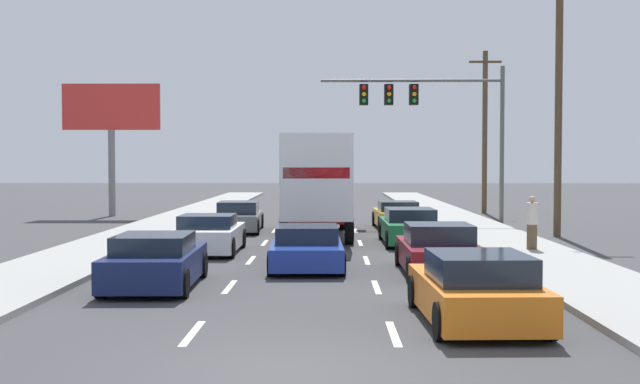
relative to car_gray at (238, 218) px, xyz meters
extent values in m
plane|color=#3D3D3F|center=(3.17, 2.79, -0.56)|extent=(140.00, 140.00, 0.00)
cube|color=#9E9E99|center=(9.95, -2.21, -0.49)|extent=(3.06, 80.00, 0.14)
cube|color=#9E9E99|center=(-3.61, -2.21, -0.49)|extent=(3.06, 80.00, 0.14)
cube|color=silver|center=(1.47, -19.66, -0.56)|extent=(0.14, 2.00, 0.01)
cube|color=silver|center=(1.47, -14.66, -0.56)|extent=(0.14, 2.00, 0.01)
cube|color=silver|center=(1.47, -9.66, -0.56)|extent=(0.14, 2.00, 0.01)
cube|color=silver|center=(1.47, -4.66, -0.56)|extent=(0.14, 2.00, 0.01)
cube|color=silver|center=(1.47, 0.34, -0.56)|extent=(0.14, 2.00, 0.01)
cube|color=silver|center=(1.47, 5.34, -0.56)|extent=(0.14, 2.00, 0.01)
cube|color=silver|center=(1.47, 10.34, -0.56)|extent=(0.14, 2.00, 0.01)
cube|color=silver|center=(1.47, 15.34, -0.56)|extent=(0.14, 2.00, 0.01)
cube|color=silver|center=(1.47, 20.34, -0.56)|extent=(0.14, 2.00, 0.01)
cube|color=silver|center=(1.47, 25.34, -0.56)|extent=(0.14, 2.00, 0.01)
cube|color=silver|center=(4.87, -19.66, -0.56)|extent=(0.14, 2.00, 0.01)
cube|color=silver|center=(4.87, -14.66, -0.56)|extent=(0.14, 2.00, 0.01)
cube|color=silver|center=(4.87, -9.66, -0.56)|extent=(0.14, 2.00, 0.01)
cube|color=silver|center=(4.87, -4.66, -0.56)|extent=(0.14, 2.00, 0.01)
cube|color=silver|center=(4.87, 0.34, -0.56)|extent=(0.14, 2.00, 0.01)
cube|color=silver|center=(4.87, 5.34, -0.56)|extent=(0.14, 2.00, 0.01)
cube|color=silver|center=(4.87, 10.34, -0.56)|extent=(0.14, 2.00, 0.01)
cube|color=silver|center=(4.87, 15.34, -0.56)|extent=(0.14, 2.00, 0.01)
cube|color=silver|center=(4.87, 20.34, -0.56)|extent=(0.14, 2.00, 0.01)
cube|color=silver|center=(4.87, 25.34, -0.56)|extent=(0.14, 2.00, 0.01)
cube|color=slate|center=(0.00, 0.01, -0.12)|extent=(1.96, 4.50, 0.61)
cube|color=#192333|center=(0.00, -0.03, 0.43)|extent=(1.66, 2.02, 0.49)
cylinder|color=black|center=(-0.90, 1.65, -0.24)|extent=(0.24, 0.65, 0.64)
cylinder|color=black|center=(0.79, 1.70, -0.24)|extent=(0.24, 0.65, 0.64)
cylinder|color=black|center=(-0.79, -1.69, -0.24)|extent=(0.24, 0.65, 0.64)
cylinder|color=black|center=(0.90, -1.63, -0.24)|extent=(0.24, 0.65, 0.64)
cube|color=white|center=(-0.04, -7.75, -0.08)|extent=(1.89, 4.09, 0.69)
cube|color=#192333|center=(-0.04, -8.05, 0.47)|extent=(1.65, 1.74, 0.40)
cylinder|color=black|center=(-0.92, -6.26, -0.24)|extent=(0.22, 0.64, 0.64)
cylinder|color=black|center=(0.84, -6.26, -0.24)|extent=(0.22, 0.64, 0.64)
cylinder|color=black|center=(-0.93, -9.25, -0.24)|extent=(0.22, 0.64, 0.64)
cylinder|color=black|center=(0.83, -9.25, -0.24)|extent=(0.22, 0.64, 0.64)
cube|color=#141E4C|center=(-0.22, -14.72, -0.07)|extent=(1.95, 4.22, 0.70)
cube|color=#192333|center=(-0.22, -14.94, 0.48)|extent=(1.68, 2.07, 0.41)
cylinder|color=black|center=(-1.13, -13.21, -0.24)|extent=(0.24, 0.65, 0.64)
cylinder|color=black|center=(0.60, -13.16, -0.24)|extent=(0.24, 0.65, 0.64)
cylinder|color=black|center=(-1.04, -16.28, -0.24)|extent=(0.24, 0.65, 0.64)
cylinder|color=black|center=(0.68, -16.23, -0.24)|extent=(0.24, 0.65, 0.64)
cube|color=white|center=(3.30, -3.72, 1.82)|extent=(2.52, 7.20, 2.87)
cube|color=red|center=(3.36, -7.29, 1.97)|extent=(2.16, 0.08, 0.36)
cube|color=red|center=(3.22, 0.99, 0.88)|extent=(2.34, 2.32, 2.28)
cylinder|color=black|center=(2.07, 0.97, -0.08)|extent=(0.32, 0.97, 0.96)
cylinder|color=black|center=(4.37, 1.01, -0.08)|extent=(0.32, 0.97, 0.96)
cylinder|color=black|center=(2.17, -5.18, -0.08)|extent=(0.32, 0.97, 0.96)
cylinder|color=black|center=(4.47, -5.14, -0.08)|extent=(0.32, 0.97, 0.96)
cube|color=#1E389E|center=(3.17, -11.24, -0.14)|extent=(1.99, 4.53, 0.57)
cube|color=#192333|center=(3.17, -11.31, 0.37)|extent=(1.70, 2.08, 0.44)
cylinder|color=black|center=(2.25, -9.57, -0.24)|extent=(0.24, 0.65, 0.64)
cylinder|color=black|center=(4.01, -9.53, -0.24)|extent=(0.24, 0.65, 0.64)
cylinder|color=black|center=(2.33, -12.96, -0.24)|extent=(0.24, 0.65, 0.64)
cylinder|color=black|center=(4.09, -12.91, -0.24)|extent=(0.24, 0.65, 0.64)
cube|color=yellow|center=(6.71, 1.52, -0.10)|extent=(1.92, 4.26, 0.65)
cube|color=#192333|center=(6.72, 1.30, 0.42)|extent=(1.64, 1.87, 0.40)
cylinder|color=black|center=(5.83, 3.06, -0.24)|extent=(0.24, 0.65, 0.64)
cylinder|color=black|center=(7.51, 3.10, -0.24)|extent=(0.24, 0.65, 0.64)
cylinder|color=black|center=(5.91, -0.06, -0.24)|extent=(0.24, 0.65, 0.64)
cylinder|color=black|center=(7.59, -0.01, -0.24)|extent=(0.24, 0.65, 0.64)
cube|color=#196B38|center=(6.62, -4.90, -0.09)|extent=(1.91, 4.44, 0.67)
cube|color=#192333|center=(6.62, -4.85, 0.47)|extent=(1.66, 2.16, 0.43)
cylinder|color=black|center=(5.74, -3.25, -0.24)|extent=(0.23, 0.64, 0.64)
cylinder|color=black|center=(7.48, -3.23, -0.24)|extent=(0.23, 0.64, 0.64)
cylinder|color=black|center=(5.76, -6.57, -0.24)|extent=(0.23, 0.64, 0.64)
cylinder|color=black|center=(7.51, -6.56, -0.24)|extent=(0.23, 0.64, 0.64)
cube|color=maroon|center=(6.63, -12.34, -0.10)|extent=(1.90, 4.23, 0.65)
cube|color=#192333|center=(6.63, -12.31, 0.47)|extent=(1.66, 1.84, 0.49)
cylinder|color=black|center=(5.74, -10.79, -0.24)|extent=(0.22, 0.64, 0.64)
cylinder|color=black|center=(7.50, -10.78, -0.24)|extent=(0.22, 0.64, 0.64)
cylinder|color=black|center=(5.76, -13.91, -0.24)|extent=(0.22, 0.64, 0.64)
cylinder|color=black|center=(7.52, -13.90, -0.24)|extent=(0.22, 0.64, 0.64)
cube|color=orange|center=(6.42, -18.68, -0.09)|extent=(2.01, 4.19, 0.66)
cube|color=#192333|center=(6.43, -19.01, 0.48)|extent=(1.71, 2.08, 0.48)
cylinder|color=black|center=(5.50, -17.20, -0.24)|extent=(0.24, 0.65, 0.64)
cylinder|color=black|center=(7.24, -17.14, -0.24)|extent=(0.24, 0.65, 0.64)
cylinder|color=black|center=(5.61, -20.22, -0.24)|extent=(0.24, 0.65, 0.64)
cylinder|color=black|center=(7.35, -20.15, -0.24)|extent=(0.24, 0.65, 0.64)
cylinder|color=#595B56|center=(11.80, 4.30, 3.09)|extent=(0.20, 0.20, 7.32)
cylinder|color=#595B56|center=(7.58, 4.30, 6.08)|extent=(8.43, 0.14, 0.14)
cube|color=black|center=(7.69, 4.30, 5.43)|extent=(0.40, 0.56, 0.95)
sphere|color=red|center=(7.69, 3.99, 5.73)|extent=(0.20, 0.20, 0.20)
sphere|color=orange|center=(7.69, 3.99, 5.43)|extent=(0.20, 0.20, 0.20)
sphere|color=green|center=(7.69, 3.99, 5.13)|extent=(0.20, 0.20, 0.20)
cube|color=black|center=(6.53, 4.30, 5.43)|extent=(0.40, 0.56, 0.95)
sphere|color=red|center=(6.53, 3.99, 5.73)|extent=(0.20, 0.20, 0.20)
sphere|color=orange|center=(6.53, 3.99, 5.43)|extent=(0.20, 0.20, 0.20)
sphere|color=green|center=(6.53, 3.99, 5.13)|extent=(0.20, 0.20, 0.20)
cube|color=black|center=(5.37, 4.30, 5.43)|extent=(0.40, 0.56, 0.95)
sphere|color=red|center=(5.37, 3.99, 5.73)|extent=(0.20, 0.20, 0.20)
sphere|color=orange|center=(5.37, 3.99, 5.43)|extent=(0.20, 0.20, 0.20)
sphere|color=green|center=(5.37, 3.99, 5.13)|extent=(0.20, 0.20, 0.20)
cylinder|color=brown|center=(12.55, -2.22, 4.41)|extent=(0.28, 0.28, 9.95)
cylinder|color=brown|center=(12.41, 11.66, 3.94)|extent=(0.28, 0.28, 9.01)
cube|color=brown|center=(12.41, 11.66, 7.85)|extent=(1.80, 0.12, 0.12)
cylinder|color=slate|center=(-7.74, 9.14, 1.72)|extent=(0.36, 0.36, 4.56)
cube|color=red|center=(-7.74, 9.14, 5.21)|extent=(5.16, 0.20, 2.43)
cylinder|color=brown|center=(10.15, -7.89, -0.03)|extent=(0.32, 0.32, 0.78)
cylinder|color=beige|center=(10.15, -7.89, 0.70)|extent=(0.38, 0.38, 0.68)
sphere|color=tan|center=(10.15, -7.89, 1.15)|extent=(0.21, 0.21, 0.21)
camera|label=1|loc=(3.80, -33.10, 2.35)|focal=45.05mm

